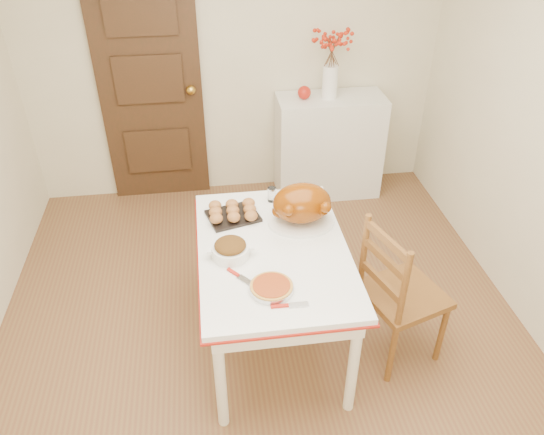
{
  "coord_description": "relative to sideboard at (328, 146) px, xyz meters",
  "views": [
    {
      "loc": [
        -0.28,
        -2.36,
        2.63
      ],
      "look_at": [
        0.05,
        0.05,
        0.94
      ],
      "focal_mm": 34.97,
      "sensor_mm": 36.0,
      "label": 1
    }
  ],
  "objects": [
    {
      "name": "floor",
      "position": [
        -0.81,
        -1.78,
        -0.46
      ],
      "size": [
        3.5,
        4.0,
        0.0
      ],
      "primitive_type": "cube",
      "color": "brown",
      "rests_on": "ground"
    },
    {
      "name": "wall_back",
      "position": [
        -0.81,
        0.22,
        0.79
      ],
      "size": [
        3.5,
        0.0,
        2.5
      ],
      "primitive_type": "cube",
      "color": "beige",
      "rests_on": "ground"
    },
    {
      "name": "door_back",
      "position": [
        -1.51,
        0.19,
        0.57
      ],
      "size": [
        0.85,
        0.06,
        2.06
      ],
      "primitive_type": "cube",
      "color": "#3E2314",
      "rests_on": "ground"
    },
    {
      "name": "sideboard",
      "position": [
        0.0,
        0.0,
        0.0
      ],
      "size": [
        0.92,
        0.41,
        0.92
      ],
      "primitive_type": "cube",
      "color": "silver",
      "rests_on": "floor"
    },
    {
      "name": "kitchen_table",
      "position": [
        -0.75,
        -1.78,
        -0.08
      ],
      "size": [
        0.87,
        1.28,
        0.76
      ],
      "primitive_type": null,
      "color": "white",
      "rests_on": "floor"
    },
    {
      "name": "chair_oak",
      "position": [
        0.01,
        -1.95,
        0.03
      ],
      "size": [
        0.55,
        0.55,
        0.98
      ],
      "primitive_type": null,
      "rotation": [
        0.0,
        0.0,
        1.89
      ],
      "color": "brown",
      "rests_on": "floor"
    },
    {
      "name": "berry_vase",
      "position": [
        -0.03,
        0.0,
        0.74
      ],
      "size": [
        0.29,
        0.29,
        0.57
      ],
      "primitive_type": null,
      "color": "white",
      "rests_on": "sideboard"
    },
    {
      "name": "apple",
      "position": [
        -0.24,
        0.0,
        0.52
      ],
      "size": [
        0.11,
        0.11,
        0.11
      ],
      "primitive_type": "sphere",
      "color": "#AA1B10",
      "rests_on": "sideboard"
    },
    {
      "name": "turkey_platter",
      "position": [
        -0.55,
        -1.55,
        0.43
      ],
      "size": [
        0.44,
        0.37,
        0.26
      ],
      "primitive_type": null,
      "rotation": [
        0.0,
        0.0,
        -0.11
      ],
      "color": "#773902",
      "rests_on": "kitchen_table"
    },
    {
      "name": "pumpkin_pie",
      "position": [
        -0.81,
        -2.12,
        0.33
      ],
      "size": [
        0.25,
        0.25,
        0.05
      ],
      "primitive_type": "cylinder",
      "rotation": [
        0.0,
        0.0,
        -0.08
      ],
      "color": "#913410",
      "rests_on": "kitchen_table"
    },
    {
      "name": "stuffing_dish",
      "position": [
        -1.0,
        -1.82,
        0.35
      ],
      "size": [
        0.31,
        0.27,
        0.1
      ],
      "primitive_type": null,
      "rotation": [
        0.0,
        0.0,
        -0.29
      ],
      "color": "brown",
      "rests_on": "kitchen_table"
    },
    {
      "name": "rolls_tray",
      "position": [
        -0.95,
        -1.43,
        0.34
      ],
      "size": [
        0.35,
        0.31,
        0.08
      ],
      "primitive_type": null,
      "rotation": [
        0.0,
        0.0,
        0.27
      ],
      "color": "#9A5F29",
      "rests_on": "kitchen_table"
    },
    {
      "name": "pie_server",
      "position": [
        -0.74,
        -2.25,
        0.31
      ],
      "size": [
        0.19,
        0.06,
        0.01
      ],
      "primitive_type": null,
      "rotation": [
        0.0,
        0.0,
        -0.01
      ],
      "color": "silver",
      "rests_on": "kitchen_table"
    },
    {
      "name": "carving_knife",
      "position": [
        -0.95,
        -2.02,
        0.31
      ],
      "size": [
        0.19,
        0.21,
        0.01
      ],
      "primitive_type": null,
      "rotation": [
        0.0,
        0.0,
        -0.88
      ],
      "color": "silver",
      "rests_on": "kitchen_table"
    },
    {
      "name": "drinking_glass",
      "position": [
        -0.69,
        -1.28,
        0.35
      ],
      "size": [
        0.07,
        0.07,
        0.1
      ],
      "primitive_type": "cylinder",
      "rotation": [
        0.0,
        0.0,
        0.34
      ],
      "color": "white",
      "rests_on": "kitchen_table"
    },
    {
      "name": "shaker_pair",
      "position": [
        -0.49,
        -1.34,
        0.35
      ],
      "size": [
        0.1,
        0.06,
        0.09
      ],
      "primitive_type": null,
      "rotation": [
        0.0,
        0.0,
        -0.25
      ],
      "color": "white",
      "rests_on": "kitchen_table"
    }
  ]
}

